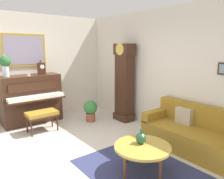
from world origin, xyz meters
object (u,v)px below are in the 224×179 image
Objects in this scene: mantel_clock at (41,68)px; potted_plant at (91,109)px; piano at (31,99)px; teacup at (28,75)px; couch at (194,134)px; piano_bench at (42,115)px; flower_vase at (5,64)px; green_jug at (141,138)px; coffee_table at (142,147)px; grandfather_clock at (124,85)px.

mantel_clock reaches higher than potted_plant.
piano is at bearing -126.04° from potted_plant.
potted_plant is (0.76, 1.30, -0.94)m from teacup.
couch is at bearing 28.48° from piano.
flower_vase reaches higher than piano_bench.
piano_bench is 1.27m from potted_plant.
piano is 3.39m from green_jug.
teacup is (-3.27, -0.65, 0.86)m from coffee_table.
piano is 0.76× the size of couch.
grandfather_clock is (1.35, 1.99, 0.34)m from piano.
piano is 0.84m from mantel_clock.
piano_bench is at bearing -2.95° from piano.
piano is 0.84m from piano_bench.
piano_bench is 1.25× the size of potted_plant.
potted_plant is (-2.44, 0.61, -0.20)m from green_jug.
piano reaches higher than piano_bench.
piano is at bearing 177.05° from piano_bench.
piano_bench is at bearing 31.80° from flower_vase.
teacup is 0.48× the size of green_jug.
piano_bench is at bearing -23.48° from mantel_clock.
teacup reaches higher than couch.
piano_bench is (0.81, -0.04, -0.22)m from piano.
coffee_table is at bearing -14.42° from potted_plant.
grandfather_clock reaches higher than green_jug.
mantel_clock is at bearing -155.60° from couch.
piano_bench reaches higher than coffee_table.
grandfather_clock is at bearing 177.38° from couch.
couch is 4.00m from teacup.
mantel_clock is at bearing 156.52° from piano_bench.
piano_bench is 2.17m from grandfather_clock.
green_jug reaches higher than piano_bench.
teacup is 3.35m from green_jug.
piano_bench is at bearing 2.57° from teacup.
coffee_table is at bearing -93.57° from couch.
piano is at bearing -170.30° from coffee_table.
piano_bench is at bearing -165.28° from green_jug.
teacup reaches higher than potted_plant.
flower_vase reaches higher than potted_plant.
teacup is (-0.68, -0.03, 0.85)m from piano_bench.
coffee_table is (-0.08, -1.31, 0.09)m from couch.
mantel_clock reaches higher than couch.
mantel_clock is at bearing -128.76° from grandfather_clock.
coffee_table is at bearing 18.34° from flower_vase.
teacup reaches higher than piano.
teacup is at bearing -120.61° from grandfather_clock.
green_jug is (3.33, 0.62, -0.10)m from piano.
piano is at bearing -151.52° from couch.
grandfather_clock reaches higher than coffee_table.
green_jug is at bearing 153.53° from coffee_table.
potted_plant is at bearing 45.83° from mantel_clock.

